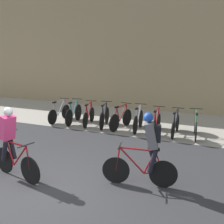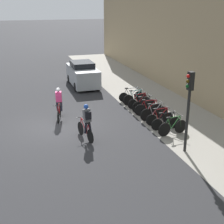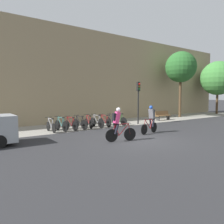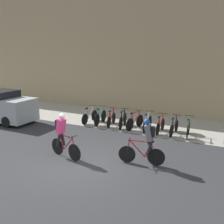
# 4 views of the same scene
# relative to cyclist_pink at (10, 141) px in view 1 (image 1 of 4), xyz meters

# --- Properties ---
(ground) EXTENTS (200.00, 200.00, 0.00)m
(ground) POSITION_rel_cyclist_pink_xyz_m (1.11, -0.38, -0.95)
(ground) COLOR #2B2B2D
(kerb_strip) EXTENTS (44.00, 4.50, 0.01)m
(kerb_strip) POSITION_rel_cyclist_pink_xyz_m (1.11, 6.37, -0.94)
(kerb_strip) COLOR gray
(kerb_strip) RESTS_ON ground
(building_facade) EXTENTS (44.00, 0.60, 8.36)m
(building_facade) POSITION_rel_cyclist_pink_xyz_m (1.11, 8.92, 3.24)
(building_facade) COLOR #9E8966
(building_facade) RESTS_ON ground
(cyclist_pink) EXTENTS (1.69, 0.59, 1.78)m
(cyclist_pink) POSITION_rel_cyclist_pink_xyz_m (0.00, 0.00, 0.00)
(cyclist_pink) COLOR black
(cyclist_pink) RESTS_ON ground
(cyclist_grey) EXTENTS (1.73, 0.57, 1.77)m
(cyclist_grey) POSITION_rel_cyclist_pink_xyz_m (3.24, 0.80, -0.00)
(cyclist_grey) COLOR black
(cyclist_grey) RESTS_ON ground
(parked_bike_0) EXTENTS (0.46, 1.69, 0.95)m
(parked_bike_0) POSITION_rel_cyclist_pink_xyz_m (-1.80, 4.92, -0.56)
(parked_bike_0) COLOR black
(parked_bike_0) RESTS_ON ground
(parked_bike_1) EXTENTS (0.46, 1.69, 0.98)m
(parked_bike_1) POSITION_rel_cyclist_pink_xyz_m (-1.09, 4.92, -0.54)
(parked_bike_1) COLOR black
(parked_bike_1) RESTS_ON ground
(parked_bike_2) EXTENTS (0.47, 1.59, 0.95)m
(parked_bike_2) POSITION_rel_cyclist_pink_xyz_m (-0.38, 4.92, -0.56)
(parked_bike_2) COLOR black
(parked_bike_2) RESTS_ON ground
(parked_bike_3) EXTENTS (0.48, 1.63, 0.98)m
(parked_bike_3) POSITION_rel_cyclist_pink_xyz_m (0.33, 4.92, -0.54)
(parked_bike_3) COLOR black
(parked_bike_3) RESTS_ON ground
(parked_bike_4) EXTENTS (0.46, 1.66, 0.98)m
(parked_bike_4) POSITION_rel_cyclist_pink_xyz_m (1.04, 4.92, -0.54)
(parked_bike_4) COLOR black
(parked_bike_4) RESTS_ON ground
(parked_bike_5) EXTENTS (0.46, 1.70, 0.99)m
(parked_bike_5) POSITION_rel_cyclist_pink_xyz_m (1.75, 4.92, -0.53)
(parked_bike_5) COLOR black
(parked_bike_5) RESTS_ON ground
(parked_bike_6) EXTENTS (0.46, 1.61, 0.94)m
(parked_bike_6) POSITION_rel_cyclist_pink_xyz_m (2.46, 4.92, -0.56)
(parked_bike_6) COLOR black
(parked_bike_6) RESTS_ON ground
(parked_bike_7) EXTENTS (0.46, 1.63, 0.95)m
(parked_bike_7) POSITION_rel_cyclist_pink_xyz_m (3.17, 4.92, -0.56)
(parked_bike_7) COLOR black
(parked_bike_7) RESTS_ON ground
(parked_bike_8) EXTENTS (0.46, 1.63, 0.98)m
(parked_bike_8) POSITION_rel_cyclist_pink_xyz_m (3.88, 4.92, -0.54)
(parked_bike_8) COLOR black
(parked_bike_8) RESTS_ON ground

